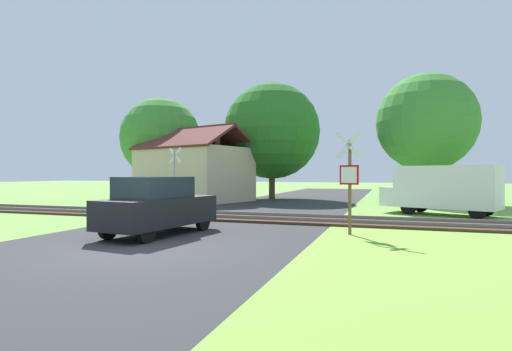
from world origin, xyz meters
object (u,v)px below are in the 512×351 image
at_px(tree_right, 426,122).
at_px(mail_truck, 443,188).
at_px(tree_center, 272,131).
at_px(parked_car, 158,206).
at_px(crossing_sign_far, 174,174).
at_px(tree_left, 161,138).
at_px(house, 194,173).
at_px(stop_sign_near, 350,177).

bearing_deg(tree_right, mail_truck, -89.43).
height_order(tree_center, parked_car, tree_center).
bearing_deg(tree_right, crossing_sign_far, -144.50).
xyz_separation_m(tree_center, mail_truck, (10.66, -8.81, -3.84)).
distance_m(crossing_sign_far, tree_left, 10.91).
bearing_deg(tree_left, tree_right, 1.85).
bearing_deg(parked_car, crossing_sign_far, 124.80).
bearing_deg(parked_car, mail_truck, 53.70).
distance_m(house, tree_right, 15.67).
relative_size(stop_sign_near, parked_car, 0.76).
height_order(tree_right, tree_center, tree_center).
bearing_deg(mail_truck, house, 95.37).
bearing_deg(tree_left, mail_truck, -20.23).
distance_m(house, tree_center, 6.70).
bearing_deg(tree_center, parked_car, -84.79).
xyz_separation_m(house, mail_truck, (15.18, -4.96, -0.73)).
distance_m(house, mail_truck, 15.98).
relative_size(stop_sign_near, mail_truck, 0.61).
relative_size(tree_right, tree_left, 1.07).
bearing_deg(house, mail_truck, -0.93).
height_order(house, parked_car, house).
relative_size(crossing_sign_far, tree_left, 0.42).
bearing_deg(parked_car, stop_sign_near, 26.71).
height_order(stop_sign_near, mail_truck, stop_sign_near).
bearing_deg(tree_center, stop_sign_near, -65.97).
xyz_separation_m(tree_center, tree_left, (-8.45, -1.77, -0.44)).
xyz_separation_m(crossing_sign_far, mail_truck, (12.95, 1.52, -0.65)).
bearing_deg(mail_truck, tree_left, 93.25).
bearing_deg(house, parked_car, -49.41).
xyz_separation_m(tree_left, parked_car, (10.10, -16.31, -3.75)).
bearing_deg(crossing_sign_far, stop_sign_near, -16.22).
xyz_separation_m(tree_center, parked_car, (1.65, -18.08, -4.19)).
height_order(stop_sign_near, tree_left, tree_left).
relative_size(house, mail_truck, 1.65).
bearing_deg(tree_left, crossing_sign_far, -54.21).
height_order(tree_right, tree_left, tree_right).
distance_m(stop_sign_near, house, 17.02).
relative_size(tree_center, tree_left, 1.12).
distance_m(crossing_sign_far, mail_truck, 13.05).
bearing_deg(house, crossing_sign_far, -53.81).
height_order(stop_sign_near, tree_right, tree_right).
relative_size(stop_sign_near, house, 0.37).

